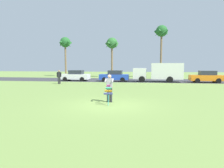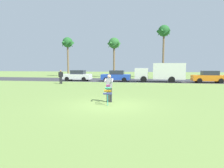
{
  "view_description": "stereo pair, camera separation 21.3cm",
  "coord_description": "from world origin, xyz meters",
  "views": [
    {
      "loc": [
        1.94,
        -10.94,
        2.29
      ],
      "look_at": [
        -0.1,
        1.84,
        1.05
      ],
      "focal_mm": 30.96,
      "sensor_mm": 36.0,
      "label": 1
    },
    {
      "loc": [
        2.15,
        -10.9,
        2.29
      ],
      "look_at": [
        -0.1,
        1.84,
        1.05
      ],
      "focal_mm": 30.96,
      "sensor_mm": 36.0,
      "label": 2
    }
  ],
  "objects": [
    {
      "name": "kite_held",
      "position": [
        -0.03,
        -0.02,
        0.78
      ],
      "size": [
        0.53,
        0.67,
        1.15
      ],
      "color": "#D83399",
      "rests_on": "ground"
    },
    {
      "name": "parked_car_white",
      "position": [
        -8.01,
        16.72,
        0.77
      ],
      "size": [
        4.2,
        1.84,
        1.6
      ],
      "color": "white",
      "rests_on": "ground"
    },
    {
      "name": "palm_tree_left_near",
      "position": [
        -14.0,
        27.52,
        6.75
      ],
      "size": [
        2.58,
        2.71,
        8.14
      ],
      "color": "brown",
      "rests_on": "ground"
    },
    {
      "name": "parked_car_blue",
      "position": [
        -2.12,
        16.72,
        0.77
      ],
      "size": [
        4.2,
        1.84,
        1.6
      ],
      "color": "#2347B7",
      "rests_on": "ground"
    },
    {
      "name": "parked_car_orange",
      "position": [
        10.42,
        16.72,
        0.77
      ],
      "size": [
        4.21,
        1.85,
        1.6
      ],
      "color": "orange",
      "rests_on": "ground"
    },
    {
      "name": "parked_truck_white_box",
      "position": [
        4.39,
        16.72,
        1.41
      ],
      "size": [
        6.77,
        2.29,
        2.62
      ],
      "color": "silver",
      "rests_on": "ground"
    },
    {
      "name": "ground_plane",
      "position": [
        0.0,
        0.0,
        0.0
      ],
      "size": [
        120.0,
        120.0,
        0.0
      ],
      "primitive_type": "plane",
      "color": "olive"
    },
    {
      "name": "person_walker_near",
      "position": [
        -8.39,
        11.78,
        0.93
      ],
      "size": [
        0.56,
        0.29,
        1.73
      ],
      "color": "#26262B",
      "rests_on": "ground"
    },
    {
      "name": "palm_tree_right_near",
      "position": [
        -4.06,
        26.55,
        6.33
      ],
      "size": [
        2.58,
        2.71,
        7.68
      ],
      "color": "brown",
      "rests_on": "ground"
    },
    {
      "name": "person_kite_flyer",
      "position": [
        -0.1,
        0.82,
        0.95
      ],
      "size": [
        0.58,
        0.68,
        1.73
      ],
      "color": "#26262B",
      "rests_on": "ground"
    },
    {
      "name": "road_strip",
      "position": [
        0.0,
        19.12,
        0.01
      ],
      "size": [
        120.0,
        8.0,
        0.01
      ],
      "primitive_type": "cube",
      "color": "#38383D",
      "rests_on": "ground"
    },
    {
      "name": "palm_tree_centre_far",
      "position": [
        5.26,
        26.42,
        8.2
      ],
      "size": [
        2.58,
        2.71,
        9.71
      ],
      "color": "brown",
      "rests_on": "ground"
    }
  ]
}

